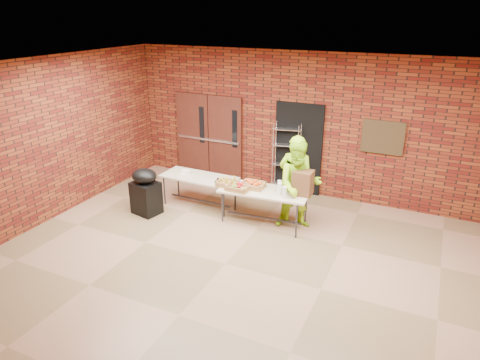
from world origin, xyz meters
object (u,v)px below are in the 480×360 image
at_px(coffee_dispenser, 303,183).
at_px(wire_rack, 286,159).
at_px(table_left, 199,179).
at_px(volunteer_woman, 296,180).
at_px(table_right, 264,193).
at_px(volunteer_man, 299,185).
at_px(covered_grill, 146,191).

bearing_deg(coffee_dispenser, wire_rack, 119.79).
xyz_separation_m(table_left, volunteer_woman, (2.11, 0.12, 0.29)).
bearing_deg(table_left, wire_rack, 46.92).
bearing_deg(volunteer_woman, table_right, 24.78).
xyz_separation_m(volunteer_woman, volunteer_man, (0.11, -0.13, -0.03)).
distance_m(table_left, table_right, 1.59).
xyz_separation_m(table_left, table_right, (1.58, -0.19, 0.04)).
bearing_deg(covered_grill, table_left, 55.99).
bearing_deg(covered_grill, wire_rack, 56.94).
height_order(covered_grill, volunteer_woman, volunteer_woman).
height_order(wire_rack, covered_grill, wire_rack).
height_order(volunteer_woman, volunteer_man, volunteer_woman).
relative_size(wire_rack, volunteer_man, 0.94).
bearing_deg(covered_grill, table_right, 25.89).
relative_size(table_left, table_right, 0.92).
bearing_deg(table_left, volunteer_man, 0.72).
xyz_separation_m(coffee_dispenser, volunteer_woman, (-0.20, 0.16, -0.04)).
bearing_deg(table_right, covered_grill, -170.60).
distance_m(table_left, covered_grill, 1.15).
bearing_deg(wire_rack, table_right, -97.16).
relative_size(table_left, volunteer_woman, 0.91).
distance_m(wire_rack, coffee_dispenser, 1.76).
bearing_deg(table_right, coffee_dispenser, 6.44).
bearing_deg(covered_grill, volunteer_man, 26.16).
relative_size(covered_grill, volunteer_man, 0.56).
height_order(table_left, volunteer_woman, volunteer_woman).
xyz_separation_m(wire_rack, volunteer_man, (0.79, -1.49, 0.05)).
height_order(table_left, coffee_dispenser, coffee_dispenser).
relative_size(wire_rack, volunteer_woman, 0.91).
height_order(wire_rack, coffee_dispenser, wire_rack).
xyz_separation_m(table_right, covered_grill, (-2.40, -0.62, -0.17)).
bearing_deg(table_left, covered_grill, -134.55).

